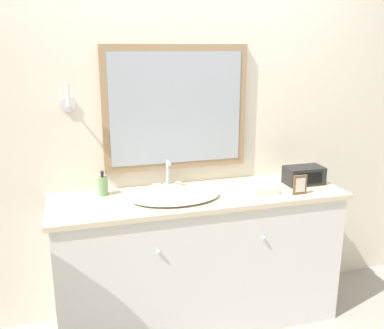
# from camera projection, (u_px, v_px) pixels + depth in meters

# --- Properties ---
(wall_back) EXTENTS (8.00, 0.18, 2.55)m
(wall_back) POSITION_uv_depth(u_px,v_px,m) (186.00, 128.00, 2.88)
(wall_back) COLOR silver
(wall_back) RESTS_ON ground_plane
(vanity_counter) EXTENTS (1.87, 0.56, 0.91)m
(vanity_counter) POSITION_uv_depth(u_px,v_px,m) (199.00, 259.00, 2.82)
(vanity_counter) COLOR silver
(vanity_counter) RESTS_ON ground_plane
(sink_basin) EXTENTS (0.56, 0.42, 0.19)m
(sink_basin) POSITION_uv_depth(u_px,v_px,m) (175.00, 195.00, 2.63)
(sink_basin) COLOR white
(sink_basin) RESTS_ON vanity_counter
(soap_bottle) EXTENTS (0.06, 0.06, 0.16)m
(soap_bottle) POSITION_uv_depth(u_px,v_px,m) (103.00, 186.00, 2.67)
(soap_bottle) COLOR #709966
(soap_bottle) RESTS_ON vanity_counter
(appliance_box) EXTENTS (0.26, 0.15, 0.12)m
(appliance_box) POSITION_uv_depth(u_px,v_px,m) (304.00, 175.00, 2.90)
(appliance_box) COLOR black
(appliance_box) RESTS_ON vanity_counter
(picture_frame) EXTENTS (0.09, 0.01, 0.13)m
(picture_frame) POSITION_uv_depth(u_px,v_px,m) (300.00, 185.00, 2.69)
(picture_frame) COLOR brown
(picture_frame) RESTS_ON vanity_counter
(hand_towel_near_sink) EXTENTS (0.16, 0.12, 0.04)m
(hand_towel_near_sink) POSITION_uv_depth(u_px,v_px,m) (264.00, 190.00, 2.72)
(hand_towel_near_sink) COLOR silver
(hand_towel_near_sink) RESTS_ON vanity_counter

